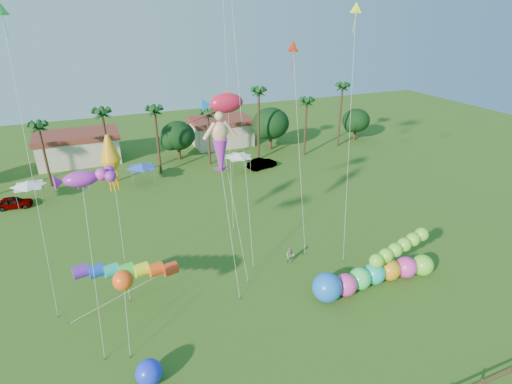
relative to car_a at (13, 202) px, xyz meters
name	(u,v)px	position (x,y,z in m)	size (l,w,h in m)	color
ground	(311,365)	(21.99, -35.42, -0.72)	(160.00, 160.00, 0.00)	#285116
tree_line	(195,134)	(25.55, 8.57, 3.55)	(69.46, 8.91, 11.00)	#3A2819
buildings_row	(148,142)	(18.90, 14.58, 1.28)	(35.00, 7.00, 4.00)	beige
tent_row	(142,167)	(15.99, 0.91, 2.03)	(31.00, 4.00, 0.60)	white
car_a	(13,202)	(0.00, 0.00, 0.00)	(1.71, 4.24, 1.45)	#4C4C54
car_b	(262,163)	(33.88, 0.57, 0.05)	(1.64, 4.71, 1.55)	#4C4C54
spectator_b	(290,256)	(26.18, -23.91, 0.12)	(0.82, 0.64, 1.68)	gray
caterpillar_inflatable	(370,277)	(31.02, -29.82, 0.34)	(12.37, 2.65, 2.53)	#E83DA2
blue_ball	(149,373)	(11.42, -32.53, 0.16)	(1.76, 1.76, 1.76)	#1B32F9
rainbow_tube	(146,274)	(12.64, -24.84, 2.41)	(10.23, 1.14, 3.68)	red
green_worm	(376,261)	(31.37, -29.99, 1.99)	(9.68, 3.18, 3.47)	#77E332
orange_ball_kite	(123,280)	(10.84, -28.06, 4.59)	(1.92, 2.85, 6.05)	#FF5414
merman_kite	(220,147)	(20.17, -22.02, 11.29)	(2.22, 5.80, 14.55)	#E3A681
fish_kite	(226,103)	(21.77, -19.22, 14.28)	(4.65, 6.88, 15.97)	red
squid_kite	(111,161)	(11.50, -20.50, 10.76)	(1.61, 4.07, 13.73)	orange
lobster_kite	(81,179)	(9.36, -26.01, 11.70)	(4.21, 4.90, 13.17)	purple
delta_kite_red	(293,51)	(28.60, -18.45, 18.32)	(1.35, 4.96, 19.97)	red
delta_kite_yellow	(355,17)	(32.43, -22.10, 21.21)	(1.83, 4.13, 23.05)	#E7FF1A
delta_kite_green	(3,19)	(6.20, -19.18, 21.20)	(1.26, 4.75, 23.00)	green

